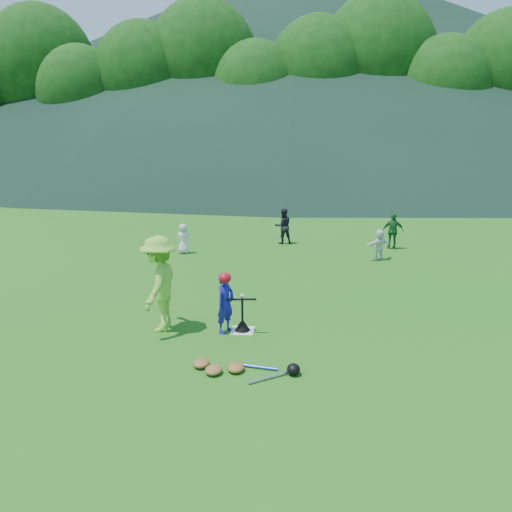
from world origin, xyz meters
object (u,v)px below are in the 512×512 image
at_px(fielder_d, 379,245).
at_px(home_plate, 242,331).
at_px(batter_child, 225,303).
at_px(fielder_b, 283,226).
at_px(adult_coach, 159,284).
at_px(fielder_c, 393,231).
at_px(fielder_a, 184,239).
at_px(equipment_pile, 236,368).
at_px(batting_tee, 242,325).

bearing_deg(fielder_d, home_plate, 22.02).
bearing_deg(batter_child, fielder_b, 25.83).
bearing_deg(adult_coach, fielder_b, 167.79).
bearing_deg(fielder_c, home_plate, 62.61).
distance_m(fielder_a, fielder_c, 6.89).
bearing_deg(fielder_d, batter_child, 19.97).
height_order(fielder_b, equipment_pile, fielder_b).
height_order(fielder_d, equipment_pile, fielder_d).
bearing_deg(equipment_pile, home_plate, 93.90).
distance_m(home_plate, fielder_b, 7.91).
distance_m(fielder_a, equipment_pile, 8.31).
relative_size(fielder_a, equipment_pile, 0.53).
bearing_deg(batting_tee, fielder_d, 60.32).
height_order(home_plate, batting_tee, batting_tee).
distance_m(home_plate, fielder_d, 6.85).
relative_size(batter_child, fielder_a, 1.24).
bearing_deg(fielder_d, fielder_b, -71.12).
distance_m(home_plate, batting_tee, 0.12).
bearing_deg(batter_child, home_plate, -48.78).
bearing_deg(batter_child, adult_coach, 121.17).
bearing_deg(fielder_b, adult_coach, 56.62).
bearing_deg(batter_child, fielder_a, 52.01).
distance_m(fielder_b, fielder_d, 3.59).
distance_m(batter_child, batting_tee, 0.57).
height_order(batter_child, adult_coach, adult_coach).
distance_m(batting_tee, equipment_pile, 1.69).
height_order(fielder_c, batting_tee, fielder_c).
xyz_separation_m(fielder_a, fielder_d, (6.10, -0.18, -0.01)).
distance_m(adult_coach, fielder_b, 8.20).
height_order(adult_coach, fielder_c, adult_coach).
height_order(fielder_a, equipment_pile, fielder_a).
xyz_separation_m(fielder_a, equipment_pile, (2.83, -7.80, -0.41)).
bearing_deg(equipment_pile, adult_coach, 137.03).
relative_size(adult_coach, equipment_pile, 1.05).
relative_size(fielder_c, equipment_pile, 0.66).
bearing_deg(fielder_c, batting_tee, 62.61).
bearing_deg(fielder_b, fielder_d, 127.85).
bearing_deg(fielder_d, equipment_pile, 28.48).
height_order(fielder_a, fielder_c, fielder_c).
height_order(home_plate, fielder_c, fielder_c).
relative_size(fielder_d, equipment_pile, 0.53).
distance_m(fielder_d, batting_tee, 6.84).
bearing_deg(equipment_pile, fielder_c, 66.87).
bearing_deg(batter_child, fielder_d, -0.91).
xyz_separation_m(adult_coach, fielder_a, (-1.10, 6.18, -0.47)).
bearing_deg(fielder_b, batting_tee, 67.99).
bearing_deg(batting_tee, batter_child, -169.60).
bearing_deg(batting_tee, equipment_pile, -86.10).
distance_m(fielder_c, batting_tee, 8.52).
distance_m(batter_child, fielder_d, 7.05).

